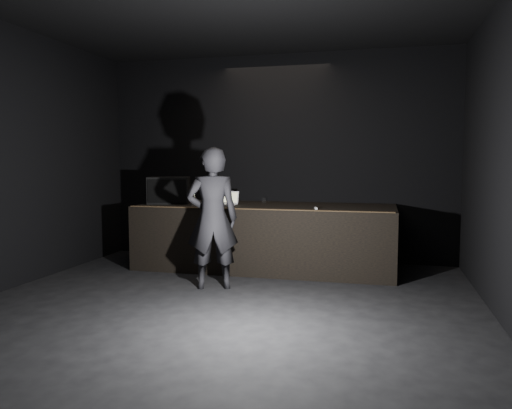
{
  "coord_description": "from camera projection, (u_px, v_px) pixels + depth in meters",
  "views": [
    {
      "loc": [
        1.77,
        -4.93,
        1.7
      ],
      "look_at": [
        -0.06,
        2.3,
        1.04
      ],
      "focal_mm": 35.0,
      "sensor_mm": 36.0,
      "label": 1
    }
  ],
  "objects": [
    {
      "name": "ground",
      "position": [
        209.0,
        320.0,
        5.34
      ],
      "size": [
        7.0,
        7.0,
        0.0
      ],
      "primitive_type": "plane",
      "color": "black",
      "rests_on": "ground"
    },
    {
      "name": "room_walls",
      "position": [
        207.0,
        129.0,
        5.16
      ],
      "size": [
        6.1,
        7.1,
        3.52
      ],
      "color": "black",
      "rests_on": "ground"
    },
    {
      "name": "stage_riser",
      "position": [
        266.0,
        236.0,
        7.93
      ],
      "size": [
        4.0,
        1.5,
        1.0
      ],
      "primitive_type": "cube",
      "color": "black",
      "rests_on": "ground"
    },
    {
      "name": "riser_lip",
      "position": [
        255.0,
        209.0,
        7.2
      ],
      "size": [
        3.92,
        0.1,
        0.01
      ],
      "primitive_type": "cube",
      "color": "brown",
      "rests_on": "stage_riser"
    },
    {
      "name": "stage_monitor",
      "position": [
        169.0,
        190.0,
        8.15
      ],
      "size": [
        0.76,
        0.64,
        0.44
      ],
      "rotation": [
        0.0,
        0.0,
        0.29
      ],
      "color": "black",
      "rests_on": "stage_riser"
    },
    {
      "name": "cable",
      "position": [
        208.0,
        202.0,
        8.41
      ],
      "size": [
        0.88,
        0.44,
        0.02
      ],
      "primitive_type": "cylinder",
      "rotation": [
        0.0,
        1.57,
        0.45
      ],
      "color": "black",
      "rests_on": "stage_riser"
    },
    {
      "name": "laptop",
      "position": [
        228.0,
        201.0,
        7.99
      ],
      "size": [
        0.33,
        0.3,
        0.21
      ],
      "rotation": [
        0.0,
        0.0,
        -0.1
      ],
      "color": "white",
      "rests_on": "stage_riser"
    },
    {
      "name": "beer_can",
      "position": [
        193.0,
        200.0,
        7.83
      ],
      "size": [
        0.08,
        0.08,
        0.18
      ],
      "color": "silver",
      "rests_on": "stage_riser"
    },
    {
      "name": "plastic_cup",
      "position": [
        264.0,
        200.0,
        8.24
      ],
      "size": [
        0.08,
        0.08,
        0.1
      ],
      "primitive_type": "cylinder",
      "color": "white",
      "rests_on": "stage_riser"
    },
    {
      "name": "wii_remote",
      "position": [
        316.0,
        208.0,
        7.23
      ],
      "size": [
        0.07,
        0.14,
        0.03
      ],
      "primitive_type": "cube",
      "rotation": [
        0.0,
        0.0,
        0.26
      ],
      "color": "white",
      "rests_on": "stage_riser"
    },
    {
      "name": "person",
      "position": [
        212.0,
        218.0,
        6.61
      ],
      "size": [
        0.8,
        0.66,
        1.88
      ],
      "primitive_type": "imported",
      "rotation": [
        0.0,
        0.0,
        3.5
      ],
      "color": "black",
      "rests_on": "ground"
    }
  ]
}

